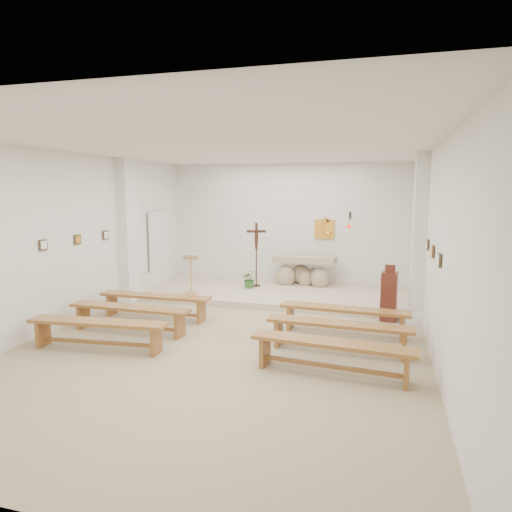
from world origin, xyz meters
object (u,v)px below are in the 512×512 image
(altar, at_px, (304,273))
(bench_left_second, at_px, (130,313))
(crucifix_stand, at_px, (256,250))
(bench_left_third, at_px, (98,328))
(bench_right_second, at_px, (339,330))
(bench_right_front, at_px, (344,314))
(lectern, at_px, (191,274))
(donation_pedestal, at_px, (389,296))
(bench_right_third, at_px, (332,350))
(bench_left_front, at_px, (155,301))

(altar, height_order, bench_left_second, altar)
(crucifix_stand, bearing_deg, altar, 5.58)
(crucifix_stand, relative_size, bench_left_third, 0.69)
(altar, distance_m, bench_right_second, 4.92)
(bench_right_front, bearing_deg, bench_right_second, -86.04)
(altar, xyz_separation_m, crucifix_stand, (-1.20, -0.57, 0.66))
(lectern, bearing_deg, donation_pedestal, -24.77)
(donation_pedestal, bearing_deg, bench_left_third, -139.45)
(lectern, height_order, bench_right_third, lectern)
(bench_right_third, bearing_deg, bench_left_second, 171.60)
(lectern, distance_m, crucifix_stand, 1.94)
(crucifix_stand, relative_size, bench_right_second, 0.70)
(bench_left_front, distance_m, bench_right_third, 4.49)
(bench_left_front, relative_size, bench_left_second, 1.00)
(crucifix_stand, height_order, bench_left_third, crucifix_stand)
(bench_right_front, bearing_deg, bench_left_second, -161.73)
(lectern, bearing_deg, bench_right_third, -61.66)
(lectern, relative_size, bench_left_front, 0.42)
(donation_pedestal, bearing_deg, bench_right_third, -97.58)
(lectern, relative_size, crucifix_stand, 0.59)
(crucifix_stand, distance_m, bench_right_front, 4.15)
(bench_right_third, bearing_deg, bench_left_front, 158.88)
(altar, distance_m, bench_left_third, 6.29)
(lectern, xyz_separation_m, bench_right_front, (3.95, -1.80, -0.27))
(bench_left_front, bearing_deg, bench_right_front, -0.18)
(altar, height_order, crucifix_stand, crucifix_stand)
(donation_pedestal, bearing_deg, bench_right_front, -118.01)
(altar, relative_size, crucifix_stand, 0.99)
(bench_right_front, bearing_deg, bench_right_third, -86.04)
(altar, xyz_separation_m, donation_pedestal, (2.25, -2.50, 0.04))
(bench_left_front, bearing_deg, bench_right_third, -27.20)
(bench_left_second, distance_m, bench_left_third, 1.02)
(donation_pedestal, bearing_deg, bench_left_second, -148.64)
(bench_left_front, xyz_separation_m, bench_left_third, (0.00, -2.04, 0.00))
(bench_left_second, bearing_deg, crucifix_stand, 72.75)
(donation_pedestal, height_order, bench_left_third, donation_pedestal)
(altar, bearing_deg, bench_right_third, -73.08)
(crucifix_stand, distance_m, bench_left_third, 5.40)
(bench_right_front, bearing_deg, altar, 115.01)
(altar, height_order, bench_right_front, altar)
(bench_right_second, bearing_deg, donation_pedestal, 72.48)
(bench_right_second, relative_size, bench_left_third, 1.00)
(lectern, height_order, crucifix_stand, crucifix_stand)
(bench_right_third, bearing_deg, bench_right_front, 95.91)
(lectern, distance_m, bench_right_third, 5.52)
(bench_left_third, bearing_deg, bench_left_front, 85.07)
(bench_left_second, bearing_deg, lectern, 90.15)
(crucifix_stand, bearing_deg, donation_pedestal, -48.92)
(altar, bearing_deg, lectern, -140.25)
(bench_left_second, relative_size, bench_right_third, 0.99)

